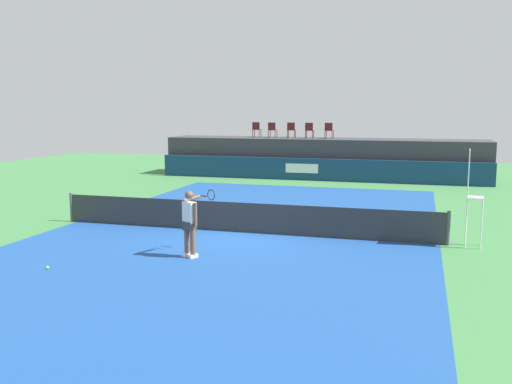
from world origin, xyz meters
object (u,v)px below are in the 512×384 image
at_px(spectator_chair_far_right, 329,130).
at_px(tennis_ball, 47,267).
at_px(net_post_near, 71,207).
at_px(spectator_chair_left, 272,129).
at_px(spectator_chair_right, 309,130).
at_px(spectator_chair_center, 291,129).
at_px(spectator_chair_far_left, 257,129).
at_px(tennis_player, 190,221).
at_px(umpire_chair, 471,191).
at_px(net_post_far, 448,228).

height_order(spectator_chair_far_right, tennis_ball, spectator_chair_far_right).
bearing_deg(tennis_ball, net_post_near, 118.66).
height_order(spectator_chair_far_right, net_post_near, spectator_chair_far_right).
distance_m(net_post_near, tennis_ball, 6.07).
relative_size(spectator_chair_left, spectator_chair_right, 1.00).
bearing_deg(spectator_chair_far_right, net_post_near, -113.29).
bearing_deg(net_post_near, spectator_chair_center, 74.11).
distance_m(spectator_chair_right, net_post_near, 16.16).
bearing_deg(spectator_chair_center, tennis_ball, -94.00).
relative_size(spectator_chair_left, tennis_ball, 13.06).
xyz_separation_m(spectator_chair_left, spectator_chair_far_right, (3.28, 0.08, 0.00)).
bearing_deg(spectator_chair_far_left, spectator_chair_far_right, -4.15).
xyz_separation_m(spectator_chair_far_left, spectator_chair_right, (3.24, -0.42, 0.00)).
bearing_deg(tennis_player, net_post_near, 150.76).
bearing_deg(umpire_chair, spectator_chair_left, 122.79).
relative_size(spectator_chair_far_right, umpire_chair, 0.32).
height_order(spectator_chair_left, spectator_chair_right, same).
bearing_deg(spectator_chair_far_right, tennis_player, -92.19).
relative_size(spectator_chair_far_right, tennis_player, 0.50).
xyz_separation_m(spectator_chair_far_left, net_post_far, (10.22, -15.48, -2.19)).
distance_m(umpire_chair, net_post_near, 13.01).
distance_m(net_post_near, tennis_player, 6.69).
relative_size(spectator_chair_center, umpire_chair, 0.32).
bearing_deg(net_post_far, spectator_chair_far_right, 111.16).
height_order(spectator_chair_center, tennis_player, spectator_chair_center).
height_order(spectator_chair_right, tennis_ball, spectator_chair_right).
bearing_deg(spectator_chair_center, spectator_chair_right, -9.34).
bearing_deg(net_post_far, umpire_chair, 0.97).
bearing_deg(spectator_chair_far_left, net_post_far, -56.58).
xyz_separation_m(spectator_chair_center, tennis_player, (1.48, -18.50, -1.73)).
distance_m(spectator_chair_right, umpire_chair, 16.87).
bearing_deg(spectator_chair_far_right, tennis_ball, -100.04).
relative_size(spectator_chair_left, umpire_chair, 0.32).
height_order(spectator_chair_far_left, spectator_chair_center, same).
bearing_deg(spectator_chair_far_left, tennis_ball, -88.02).
bearing_deg(net_post_far, spectator_chair_right, 114.85).
distance_m(umpire_chair, net_post_far, 1.22).
height_order(spectator_chair_far_right, umpire_chair, spectator_chair_far_right).
height_order(spectator_chair_center, net_post_far, spectator_chair_center).
bearing_deg(umpire_chair, spectator_chair_far_right, 113.00).
distance_m(spectator_chair_center, umpire_chair, 17.54).
distance_m(spectator_chair_far_right, net_post_far, 16.41).
xyz_separation_m(net_post_far, tennis_player, (-6.58, -3.26, 0.46)).
distance_m(tennis_player, tennis_ball, 3.69).
distance_m(spectator_chair_far_left, tennis_ball, 20.97).
bearing_deg(net_post_far, net_post_near, 180.00).
bearing_deg(spectator_chair_center, net_post_far, -62.12).
xyz_separation_m(spectator_chair_center, net_post_far, (8.06, -15.24, -2.19)).
relative_size(spectator_chair_right, tennis_ball, 13.06).
relative_size(spectator_chair_right, net_post_near, 0.89).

